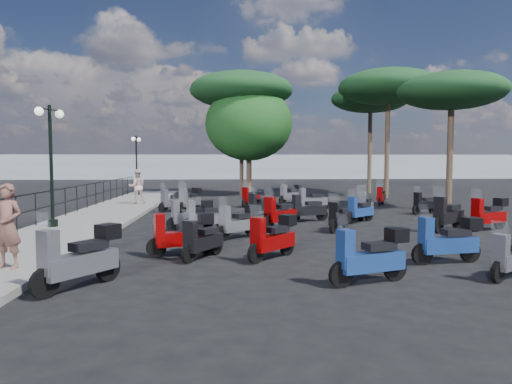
{
  "coord_description": "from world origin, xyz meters",
  "views": [
    {
      "loc": [
        -1.38,
        -14.69,
        2.32
      ],
      "look_at": [
        -0.43,
        1.37,
        1.2
      ],
      "focal_mm": 32.0,
      "sensor_mm": 36.0,
      "label": 1
    }
  ],
  "objects": [
    {
      "name": "scooter_5",
      "position": [
        -3.93,
        6.07,
        0.45
      ],
      "size": [
        1.24,
        1.22,
        1.3
      ],
      "rotation": [
        0.0,
        0.0,
        2.35
      ],
      "color": "black",
      "rests_on": "ground"
    },
    {
      "name": "scooter_3",
      "position": [
        -2.66,
        0.49,
        0.49
      ],
      "size": [
        1.53,
        0.84,
        1.29
      ],
      "rotation": [
        0.0,
        0.0,
        1.97
      ],
      "color": "black",
      "rests_on": "ground"
    },
    {
      "name": "scooter_4",
      "position": [
        -3.17,
        6.03,
        0.52
      ],
      "size": [
        0.97,
        1.62,
        1.39
      ],
      "rotation": [
        0.0,
        0.0,
        2.68
      ],
      "color": "black",
      "rests_on": "ground"
    },
    {
      "name": "sidewalk",
      "position": [
        -6.5,
        3.0,
        0.07
      ],
      "size": [
        3.0,
        30.0,
        0.15
      ],
      "primitive_type": "cube",
      "color": "slate",
      "rests_on": "ground"
    },
    {
      "name": "scooter_27",
      "position": [
        7.17,
        -0.2,
        0.53
      ],
      "size": [
        1.64,
        0.95,
        1.4
      ],
      "rotation": [
        0.0,
        0.0,
        2.0
      ],
      "color": "black",
      "rests_on": "ground"
    },
    {
      "name": "pedestrian_far",
      "position": [
        -5.97,
        8.31,
        1.01
      ],
      "size": [
        0.99,
        0.87,
        1.72
      ],
      "primitive_type": "imported",
      "rotation": [
        0.0,
        0.0,
        3.45
      ],
      "color": "#C6A7A5",
      "rests_on": "sidewalk"
    },
    {
      "name": "scooter_16",
      "position": [
        1.57,
        2.3,
        0.46
      ],
      "size": [
        1.61,
        0.75,
        1.32
      ],
      "rotation": [
        0.0,
        0.0,
        1.89
      ],
      "color": "black",
      "rests_on": "ground"
    },
    {
      "name": "scooter_28",
      "position": [
        7.02,
        4.42,
        0.42
      ],
      "size": [
        1.38,
        0.88,
        1.22
      ],
      "rotation": [
        0.0,
        0.0,
        2.08
      ],
      "color": "black",
      "rests_on": "ground"
    },
    {
      "name": "lamp_post_2",
      "position": [
        -7.17,
        14.24,
        2.26
      ],
      "size": [
        0.44,
        1.07,
        3.7
      ],
      "rotation": [
        0.0,
        0.0,
        -0.22
      ],
      "color": "black",
      "rests_on": "sidewalk"
    },
    {
      "name": "broadleaf_tree",
      "position": [
        -0.08,
        15.33,
        4.7
      ],
      "size": [
        5.72,
        5.72,
        7.14
      ],
      "color": "#38281E",
      "rests_on": "ground"
    },
    {
      "name": "scooter_23",
      "position": [
        2.42,
        6.08,
        0.46
      ],
      "size": [
        1.64,
        0.7,
        1.33
      ],
      "rotation": [
        0.0,
        0.0,
        1.84
      ],
      "color": "black",
      "rests_on": "ground"
    },
    {
      "name": "pine_0",
      "position": [
        8.42,
        13.19,
        6.81
      ],
      "size": [
        6.14,
        6.14,
        7.9
      ],
      "color": "#38281E",
      "rests_on": "ground"
    },
    {
      "name": "scooter_22",
      "position": [
        3.48,
        1.97,
        0.44
      ],
      "size": [
        1.28,
        1.08,
        1.26
      ],
      "rotation": [
        0.0,
        0.0,
        2.26
      ],
      "color": "black",
      "rests_on": "ground"
    },
    {
      "name": "woman",
      "position": [
        -5.83,
        -5.34,
        1.01
      ],
      "size": [
        0.7,
        0.54,
        1.71
      ],
      "primitive_type": "imported",
      "rotation": [
        0.0,
        0.0,
        -0.23
      ],
      "color": "brown",
      "rests_on": "sidewalk"
    },
    {
      "name": "pine_1",
      "position": [
        8.53,
        17.04,
        6.59
      ],
      "size": [
        5.51,
        5.51,
        7.58
      ],
      "color": "#38281E",
      "rests_on": "ground"
    },
    {
      "name": "scooter_15",
      "position": [
        2.21,
        -0.07,
        0.44
      ],
      "size": [
        1.0,
        1.37,
        1.27
      ],
      "rotation": [
        0.0,
        0.0,
        2.54
      ],
      "color": "black",
      "rests_on": "ground"
    },
    {
      "name": "scooter_19",
      "position": [
        4.11,
        -6.22,
        0.41
      ],
      "size": [
        1.3,
        0.9,
        1.18
      ],
      "rotation": [
        0.0,
        0.0,
        2.14
      ],
      "color": "black",
      "rests_on": "ground"
    },
    {
      "name": "scooter_9",
      "position": [
        0.31,
        0.62,
        0.49
      ],
      "size": [
        1.3,
        1.37,
        1.42
      ],
      "rotation": [
        0.0,
        0.0,
        2.39
      ],
      "color": "black",
      "rests_on": "ground"
    },
    {
      "name": "scooter_10",
      "position": [
        -0.15,
        4.09,
        0.43
      ],
      "size": [
        1.09,
        1.25,
        1.24
      ],
      "rotation": [
        0.0,
        0.0,
        2.43
      ],
      "color": "black",
      "rests_on": "ground"
    },
    {
      "name": "scooter_11",
      "position": [
        -0.32,
        7.99,
        0.44
      ],
      "size": [
        1.0,
        1.37,
        1.27
      ],
      "rotation": [
        0.0,
        0.0,
        2.54
      ],
      "color": "black",
      "rests_on": "ground"
    },
    {
      "name": "scooter_0",
      "position": [
        -4.09,
        -6.42,
        0.55
      ],
      "size": [
        1.23,
        1.58,
        1.46
      ],
      "rotation": [
        0.0,
        0.0,
        2.51
      ],
      "color": "black",
      "rests_on": "ground"
    },
    {
      "name": "scooter_17",
      "position": [
        1.91,
        9.54,
        0.5
      ],
      "size": [
        1.39,
        1.15,
        1.32
      ],
      "rotation": [
        0.0,
        0.0,
        2.23
      ],
      "color": "black",
      "rests_on": "ground"
    },
    {
      "name": "scooter_1",
      "position": [
        -2.03,
        -4.04,
        0.42
      ],
      "size": [
        0.94,
        1.34,
        1.22
      ],
      "rotation": [
        0.0,
        0.0,
        2.57
      ],
      "color": "black",
      "rests_on": "ground"
    },
    {
      "name": "scooter_13",
      "position": [
        3.51,
        -4.84,
        0.51
      ],
      "size": [
        1.7,
        0.58,
        1.36
      ],
      "rotation": [
        0.0,
        0.0,
        1.73
      ],
      "color": "black",
      "rests_on": "ground"
    },
    {
      "name": "scooter_29",
      "position": [
        6.46,
        8.38,
        0.43
      ],
      "size": [
        0.85,
        1.44,
        1.24
      ],
      "rotation": [
        0.0,
        0.0,
        2.68
      ],
      "color": "black",
      "rests_on": "ground"
    },
    {
      "name": "scooter_7",
      "position": [
        -2.53,
        -3.62,
        0.51
      ],
      "size": [
        1.63,
        0.79,
        1.34
      ],
      "rotation": [
        0.0,
        0.0,
        1.9
      ],
      "color": "black",
      "rests_on": "ground"
    },
    {
      "name": "scooter_20",
      "position": [
        5.75,
        -0.26,
        0.51
      ],
      "size": [
        1.53,
        1.25,
        1.48
      ],
      "rotation": [
        0.0,
        0.0,
        2.24
      ],
      "color": "black",
      "rests_on": "ground"
    },
    {
      "name": "distant_hills",
      "position": [
        0.0,
        45.0,
        1.5
      ],
      "size": [
        70.0,
        8.0,
        3.0
      ],
      "primitive_type": "cube",
      "color": "gray",
      "rests_on": "ground"
    },
    {
      "name": "scooter_8",
      "position": [
        -1.13,
        -1.28,
        0.48
      ],
      "size": [
        1.31,
        1.18,
        1.28
      ],
      "rotation": [
        0.0,
        0.0,
        2.29
      ],
      "color": "black",
      "rests_on": "ground"
    },
    {
      "name": "scooter_21",
      "position": [
        3.96,
        2.94,
        0.48
      ],
      "size": [
        1.01,
        1.54,
        1.38
      ],
      "rotation": [
        0.0,
        0.0,
        2.61
      ],
      "color": "black",
      "rests_on": "ground"
    },
    {
      "name": "scooter_14",
      "position": [
        -0.37,
        -4.15,
        0.5
      ],
      "size": [
        1.26,
        1.31,
        1.32
      ],
      "rotation": [
        0.0,
        0.0,
        2.38
      ],
      "color": "black",
      "rests_on": "ground"
    },
    {
      "name": "lamp_post_1",
      "position": [
        -7.16,
        0.51,
        2.4
      ],
      "size": [
        0.61,
        1.1,
        3.95
      ],
      "rotation": [
        0.0,
        0.0,
        -0.38
      ],
      "color": "black",
      "rests_on": "sidewalk"
    },
    {
      "name": "pine_3",
      "position": [
        8.84,
        5.92,
        5.47
      ],
      "size": [
        4.87,
        4.87,
        6.35
      ],
      "color": "#38281E",
      "rests_on": "ground"
    },
    {
      "name": "railing",
      "position": [
        -7.8,
        2.8,
        0.9
      ],
      "size": [
        0.04,
        26.04,
        1.1
      ],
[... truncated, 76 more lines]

